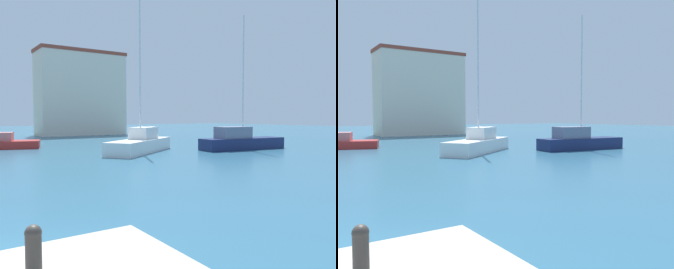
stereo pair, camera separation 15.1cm
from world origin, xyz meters
TOP-DOWN VIEW (x-y plane):
  - water at (15.00, 20.00)m, footprint 160.00×160.00m
  - mooring_bollard at (0.58, -2.39)m, footprint 0.20×0.20m
  - sailboat_navy_far_right at (20.88, 14.04)m, footprint 7.72×2.80m
  - sailboat_white_mid_harbor at (12.83, 16.69)m, footprint 7.67×6.48m
  - harbor_office at (17.97, 43.79)m, footprint 12.69×5.45m

SIDE VIEW (x-z plane):
  - water at x=15.00m, z-range 0.00..0.00m
  - sailboat_white_mid_harbor at x=12.83m, z-range -5.11..6.53m
  - sailboat_navy_far_right at x=20.88m, z-range -4.81..6.29m
  - mooring_bollard at x=0.58m, z-range 0.90..1.54m
  - harbor_office at x=17.97m, z-range 0.01..12.40m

